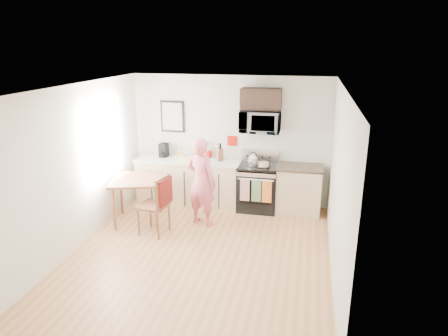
% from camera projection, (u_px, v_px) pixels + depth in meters
% --- Properties ---
extents(floor, '(4.60, 4.60, 0.00)m').
position_uv_depth(floor, '(201.00, 254.00, 6.32)').
color(floor, '#AB7442').
rests_on(floor, ground).
extents(back_wall, '(4.00, 0.04, 2.60)m').
position_uv_depth(back_wall, '(230.00, 141.00, 8.08)').
color(back_wall, silver).
rests_on(back_wall, floor).
extents(front_wall, '(4.00, 0.04, 2.60)m').
position_uv_depth(front_wall, '(134.00, 252.00, 3.79)').
color(front_wall, silver).
rests_on(front_wall, floor).
extents(left_wall, '(0.04, 4.60, 2.60)m').
position_uv_depth(left_wall, '(78.00, 167.00, 6.34)').
color(left_wall, silver).
rests_on(left_wall, floor).
extents(right_wall, '(0.04, 4.60, 2.60)m').
position_uv_depth(right_wall, '(338.00, 186.00, 5.53)').
color(right_wall, silver).
rests_on(right_wall, floor).
extents(ceiling, '(4.00, 4.60, 0.04)m').
position_uv_depth(ceiling, '(198.00, 87.00, 5.54)').
color(ceiling, silver).
rests_on(ceiling, back_wall).
extents(window, '(0.06, 1.40, 1.50)m').
position_uv_depth(window, '(104.00, 141.00, 7.00)').
color(window, silver).
rests_on(window, left_wall).
extents(cabinet_left, '(2.10, 0.60, 0.90)m').
position_uv_depth(cabinet_left, '(189.00, 182.00, 8.21)').
color(cabinet_left, tan).
rests_on(cabinet_left, floor).
extents(countertop_left, '(2.14, 0.64, 0.04)m').
position_uv_depth(countertop_left, '(188.00, 160.00, 8.07)').
color(countertop_left, beige).
rests_on(countertop_left, cabinet_left).
extents(cabinet_right, '(0.84, 0.60, 0.90)m').
position_uv_depth(cabinet_right, '(299.00, 190.00, 7.76)').
color(cabinet_right, tan).
rests_on(cabinet_right, floor).
extents(countertop_right, '(0.88, 0.64, 0.04)m').
position_uv_depth(countertop_right, '(300.00, 167.00, 7.62)').
color(countertop_right, black).
rests_on(countertop_right, cabinet_right).
extents(range, '(0.76, 0.70, 1.16)m').
position_uv_depth(range, '(258.00, 188.00, 7.91)').
color(range, black).
rests_on(range, floor).
extents(microwave, '(0.76, 0.51, 0.42)m').
position_uv_depth(microwave, '(260.00, 121.00, 7.61)').
color(microwave, silver).
rests_on(microwave, back_wall).
extents(upper_cabinet, '(0.76, 0.35, 0.40)m').
position_uv_depth(upper_cabinet, '(261.00, 99.00, 7.52)').
color(upper_cabinet, black).
rests_on(upper_cabinet, back_wall).
extents(wall_art, '(0.50, 0.04, 0.65)m').
position_uv_depth(wall_art, '(172.00, 116.00, 8.16)').
color(wall_art, black).
rests_on(wall_art, back_wall).
extents(wall_trivet, '(0.20, 0.02, 0.20)m').
position_uv_depth(wall_trivet, '(232.00, 141.00, 8.05)').
color(wall_trivet, '#AB150E').
rests_on(wall_trivet, back_wall).
extents(person, '(0.69, 0.57, 1.63)m').
position_uv_depth(person, '(201.00, 182.00, 7.13)').
color(person, '#B7324A').
rests_on(person, floor).
extents(dining_table, '(0.97, 0.97, 0.84)m').
position_uv_depth(dining_table, '(137.00, 183.00, 7.26)').
color(dining_table, brown).
rests_on(dining_table, floor).
extents(chair, '(0.56, 0.52, 1.07)m').
position_uv_depth(chair, '(161.00, 198.00, 6.75)').
color(chair, brown).
rests_on(chair, floor).
extents(knife_block, '(0.18, 0.19, 0.24)m').
position_uv_depth(knife_block, '(219.00, 154.00, 7.98)').
color(knife_block, brown).
rests_on(knife_block, countertop_left).
extents(utensil_crock, '(0.12, 0.12, 0.35)m').
position_uv_depth(utensil_crock, '(209.00, 151.00, 8.15)').
color(utensil_crock, '#AB150E').
rests_on(utensil_crock, countertop_left).
extents(fruit_bowl, '(0.27, 0.27, 0.10)m').
position_uv_depth(fruit_bowl, '(180.00, 156.00, 8.16)').
color(fruit_bowl, white).
rests_on(fruit_bowl, countertop_left).
extents(milk_carton, '(0.12, 0.12, 0.24)m').
position_uv_depth(milk_carton, '(181.00, 153.00, 8.06)').
color(milk_carton, tan).
rests_on(milk_carton, countertop_left).
extents(coffee_maker, '(0.17, 0.24, 0.28)m').
position_uv_depth(coffee_maker, '(164.00, 150.00, 8.21)').
color(coffee_maker, black).
rests_on(coffee_maker, countertop_left).
extents(bread_bag, '(0.33, 0.17, 0.12)m').
position_uv_depth(bread_bag, '(188.00, 160.00, 7.83)').
color(bread_bag, '#E1B576').
rests_on(bread_bag, countertop_left).
extents(cake, '(0.25, 0.25, 0.08)m').
position_uv_depth(cake, '(264.00, 165.00, 7.63)').
color(cake, black).
rests_on(cake, range).
extents(kettle, '(0.17, 0.17, 0.21)m').
position_uv_depth(kettle, '(253.00, 158.00, 7.86)').
color(kettle, white).
rests_on(kettle, range).
extents(pot, '(0.19, 0.32, 0.09)m').
position_uv_depth(pot, '(252.00, 163.00, 7.70)').
color(pot, silver).
rests_on(pot, range).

